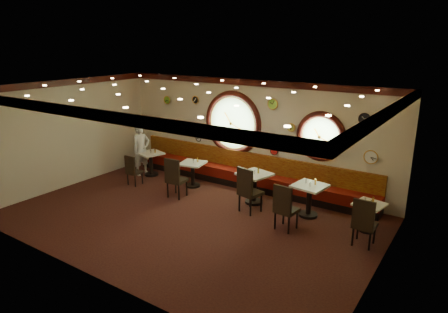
# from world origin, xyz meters

# --- Properties ---
(floor) EXTENTS (9.00, 6.00, 0.00)m
(floor) POSITION_xyz_m (0.00, 0.00, 0.00)
(floor) COLOR black
(floor) RESTS_ON ground
(ceiling) EXTENTS (9.00, 6.00, 0.02)m
(ceiling) POSITION_xyz_m (0.00, 0.00, 3.20)
(ceiling) COLOR #B48633
(ceiling) RESTS_ON wall_back
(wall_back) EXTENTS (9.00, 0.02, 3.20)m
(wall_back) POSITION_xyz_m (0.00, 3.00, 1.60)
(wall_back) COLOR beige
(wall_back) RESTS_ON floor
(wall_front) EXTENTS (9.00, 0.02, 3.20)m
(wall_front) POSITION_xyz_m (0.00, -3.00, 1.60)
(wall_front) COLOR beige
(wall_front) RESTS_ON floor
(wall_left) EXTENTS (0.02, 6.00, 3.20)m
(wall_left) POSITION_xyz_m (-4.50, 0.00, 1.60)
(wall_left) COLOR beige
(wall_left) RESTS_ON floor
(wall_right) EXTENTS (0.02, 6.00, 3.20)m
(wall_right) POSITION_xyz_m (4.50, 0.00, 1.60)
(wall_right) COLOR beige
(wall_right) RESTS_ON floor
(molding_back) EXTENTS (9.00, 0.10, 0.18)m
(molding_back) POSITION_xyz_m (0.00, 2.95, 3.11)
(molding_back) COLOR #330C09
(molding_back) RESTS_ON wall_back
(molding_front) EXTENTS (9.00, 0.10, 0.18)m
(molding_front) POSITION_xyz_m (0.00, -2.95, 3.11)
(molding_front) COLOR #330C09
(molding_front) RESTS_ON wall_back
(molding_left) EXTENTS (0.10, 6.00, 0.18)m
(molding_left) POSITION_xyz_m (-4.45, 0.00, 3.11)
(molding_left) COLOR #330C09
(molding_left) RESTS_ON wall_back
(molding_right) EXTENTS (0.10, 6.00, 0.18)m
(molding_right) POSITION_xyz_m (4.45, 0.00, 3.11)
(molding_right) COLOR #330C09
(molding_right) RESTS_ON wall_back
(banquette_base) EXTENTS (8.00, 0.55, 0.20)m
(banquette_base) POSITION_xyz_m (0.00, 2.72, 0.10)
(banquette_base) COLOR black
(banquette_base) RESTS_ON floor
(banquette_seat) EXTENTS (8.00, 0.55, 0.30)m
(banquette_seat) POSITION_xyz_m (0.00, 2.72, 0.35)
(banquette_seat) COLOR #5A0D07
(banquette_seat) RESTS_ON banquette_base
(banquette_back) EXTENTS (8.00, 0.10, 0.55)m
(banquette_back) POSITION_xyz_m (0.00, 2.94, 0.75)
(banquette_back) COLOR #641407
(banquette_back) RESTS_ON wall_back
(porthole_left_glass) EXTENTS (1.66, 0.02, 1.66)m
(porthole_left_glass) POSITION_xyz_m (-0.60, 3.00, 1.85)
(porthole_left_glass) COLOR #95D07C
(porthole_left_glass) RESTS_ON wall_back
(porthole_left_frame) EXTENTS (1.98, 0.18, 1.98)m
(porthole_left_frame) POSITION_xyz_m (-0.60, 2.98, 1.85)
(porthole_left_frame) COLOR #330C09
(porthole_left_frame) RESTS_ON wall_back
(porthole_left_ring) EXTENTS (1.61, 0.03, 1.61)m
(porthole_left_ring) POSITION_xyz_m (-0.60, 2.95, 1.85)
(porthole_left_ring) COLOR gold
(porthole_left_ring) RESTS_ON wall_back
(porthole_right_glass) EXTENTS (1.10, 0.02, 1.10)m
(porthole_right_glass) POSITION_xyz_m (2.20, 3.00, 1.80)
(porthole_right_glass) COLOR #95D07C
(porthole_right_glass) RESTS_ON wall_back
(porthole_right_frame) EXTENTS (1.38, 0.18, 1.38)m
(porthole_right_frame) POSITION_xyz_m (2.20, 2.98, 1.80)
(porthole_right_frame) COLOR #330C09
(porthole_right_frame) RESTS_ON wall_back
(porthole_right_ring) EXTENTS (1.09, 0.03, 1.09)m
(porthole_right_ring) POSITION_xyz_m (2.20, 2.95, 1.80)
(porthole_right_ring) COLOR gold
(porthole_right_ring) RESTS_ON wall_back
(wall_clock_0) EXTENTS (0.36, 0.03, 0.36)m
(wall_clock_0) POSITION_xyz_m (-2.30, 2.96, 1.50)
(wall_clock_0) COLOR yellow
(wall_clock_0) RESTS_ON wall_back
(wall_clock_1) EXTENTS (0.28, 0.03, 0.28)m
(wall_clock_1) POSITION_xyz_m (3.30, 2.96, 2.40)
(wall_clock_1) COLOR black
(wall_clock_1) RESTS_ON wall_back
(wall_clock_2) EXTENTS (0.24, 0.03, 0.24)m
(wall_clock_2) POSITION_xyz_m (-2.00, 2.96, 2.45)
(wall_clock_2) COLOR black
(wall_clock_2) RESTS_ON wall_back
(wall_clock_3) EXTENTS (0.24, 0.03, 0.24)m
(wall_clock_3) POSITION_xyz_m (0.85, 2.96, 1.20)
(wall_clock_3) COLOR red
(wall_clock_3) RESTS_ON wall_back
(wall_clock_4) EXTENTS (0.26, 0.03, 0.26)m
(wall_clock_4) POSITION_xyz_m (-3.20, 2.96, 2.35)
(wall_clock_4) COLOR #64AA22
(wall_clock_4) RESTS_ON wall_back
(wall_clock_5) EXTENTS (0.20, 0.03, 0.20)m
(wall_clock_5) POSITION_xyz_m (-1.90, 2.96, 1.20)
(wall_clock_5) COLOR silver
(wall_clock_5) RESTS_ON wall_back
(wall_clock_6) EXTENTS (0.22, 0.03, 0.22)m
(wall_clock_6) POSITION_xyz_m (1.35, 2.96, 1.95)
(wall_clock_6) COLOR #DBD549
(wall_clock_6) RESTS_ON wall_back
(wall_clock_7) EXTENTS (0.34, 0.03, 0.34)m
(wall_clock_7) POSITION_xyz_m (3.55, 2.96, 1.45)
(wall_clock_7) COLOR white
(wall_clock_7) RESTS_ON wall_back
(wall_clock_8) EXTENTS (0.30, 0.03, 0.30)m
(wall_clock_8) POSITION_xyz_m (0.75, 2.96, 2.55)
(wall_clock_8) COLOR #8AD643
(wall_clock_8) RESTS_ON wall_back
(wall_clock_9) EXTENTS (0.32, 0.03, 0.32)m
(wall_clock_9) POSITION_xyz_m (-3.60, 2.96, 1.55)
(wall_clock_9) COLOR red
(wall_clock_9) RESTS_ON wall_back
(table_a) EXTENTS (0.87, 0.87, 0.77)m
(table_a) POSITION_xyz_m (-3.09, 1.92, 0.49)
(table_a) COLOR black
(table_a) RESTS_ON floor
(table_b) EXTENTS (0.82, 0.82, 0.76)m
(table_b) POSITION_xyz_m (-1.30, 1.86, 0.48)
(table_b) COLOR black
(table_b) RESTS_ON floor
(table_c) EXTENTS (0.95, 0.95, 0.85)m
(table_c) POSITION_xyz_m (0.88, 1.77, 0.54)
(table_c) COLOR black
(table_c) RESTS_ON floor
(table_d) EXTENTS (0.84, 0.84, 0.83)m
(table_d) POSITION_xyz_m (2.44, 1.80, 0.52)
(table_d) COLOR black
(table_d) RESTS_ON floor
(table_e) EXTENTS (0.74, 0.74, 0.69)m
(table_e) POSITION_xyz_m (3.90, 1.78, 0.43)
(table_e) COLOR black
(table_e) RESTS_ON floor
(chair_a) EXTENTS (0.40, 0.40, 0.58)m
(chair_a) POSITION_xyz_m (-2.89, 0.92, 0.54)
(chair_a) COLOR black
(chair_a) RESTS_ON floor
(chair_b) EXTENTS (0.52, 0.52, 0.72)m
(chair_b) POSITION_xyz_m (-1.15, 0.85, 0.66)
(chair_b) COLOR black
(chair_b) RESTS_ON floor
(chair_c) EXTENTS (0.61, 0.61, 0.75)m
(chair_c) POSITION_xyz_m (1.05, 1.11, 0.70)
(chair_c) COLOR black
(chair_c) RESTS_ON floor
(chair_d) EXTENTS (0.52, 0.52, 0.70)m
(chair_d) POSITION_xyz_m (2.27, 0.72, 0.64)
(chair_d) COLOR black
(chair_d) RESTS_ON floor
(chair_e) EXTENTS (0.46, 0.46, 0.68)m
(chair_e) POSITION_xyz_m (4.00, 0.97, 0.63)
(chair_e) COLOR black
(chair_e) RESTS_ON floor
(condiment_a_salt) EXTENTS (0.03, 0.03, 0.09)m
(condiment_a_salt) POSITION_xyz_m (-3.17, 2.00, 0.82)
(condiment_a_salt) COLOR silver
(condiment_a_salt) RESTS_ON table_a
(condiment_b_salt) EXTENTS (0.03, 0.03, 0.09)m
(condiment_b_salt) POSITION_xyz_m (-1.35, 1.94, 0.80)
(condiment_b_salt) COLOR silver
(condiment_b_salt) RESTS_ON table_b
(condiment_c_salt) EXTENTS (0.04, 0.04, 0.10)m
(condiment_c_salt) POSITION_xyz_m (0.76, 1.76, 0.90)
(condiment_c_salt) COLOR silver
(condiment_c_salt) RESTS_ON table_c
(condiment_d_salt) EXTENTS (0.04, 0.04, 0.11)m
(condiment_d_salt) POSITION_xyz_m (2.30, 1.87, 0.88)
(condiment_d_salt) COLOR #BABABF
(condiment_d_salt) RESTS_ON table_d
(condiment_a_pepper) EXTENTS (0.04, 0.04, 0.10)m
(condiment_a_pepper) POSITION_xyz_m (-3.02, 1.87, 0.83)
(condiment_a_pepper) COLOR #B9BABE
(condiment_a_pepper) RESTS_ON table_a
(condiment_b_pepper) EXTENTS (0.04, 0.04, 0.11)m
(condiment_b_pepper) POSITION_xyz_m (-1.25, 1.84, 0.81)
(condiment_b_pepper) COLOR silver
(condiment_b_pepper) RESTS_ON table_b
(condiment_c_pepper) EXTENTS (0.04, 0.04, 0.10)m
(condiment_c_pepper) POSITION_xyz_m (0.92, 1.68, 0.91)
(condiment_c_pepper) COLOR #BABBBF
(condiment_c_pepper) RESTS_ON table_c
(condiment_d_pepper) EXTENTS (0.04, 0.04, 0.11)m
(condiment_d_pepper) POSITION_xyz_m (2.48, 1.71, 0.89)
(condiment_d_pepper) COLOR silver
(condiment_d_pepper) RESTS_ON table_d
(condiment_a_bottle) EXTENTS (0.04, 0.04, 0.14)m
(condiment_a_bottle) POSITION_xyz_m (-2.94, 1.99, 0.84)
(condiment_a_bottle) COLOR gold
(condiment_a_bottle) RESTS_ON table_a
(condiment_b_bottle) EXTENTS (0.05, 0.05, 0.15)m
(condiment_b_bottle) POSITION_xyz_m (-1.21, 1.99, 0.83)
(condiment_b_bottle) COLOR gold
(condiment_b_bottle) RESTS_ON table_b
(condiment_c_bottle) EXTENTS (0.05, 0.05, 0.16)m
(condiment_c_bottle) POSITION_xyz_m (0.97, 1.82, 0.93)
(condiment_c_bottle) COLOR yellow
(condiment_c_bottle) RESTS_ON table_c
(condiment_d_bottle) EXTENTS (0.05, 0.05, 0.15)m
(condiment_d_bottle) POSITION_xyz_m (2.54, 1.89, 0.90)
(condiment_d_bottle) COLOR gold
(condiment_d_bottle) RESTS_ON table_d
(condiment_e_salt) EXTENTS (0.03, 0.03, 0.10)m
(condiment_e_salt) POSITION_xyz_m (3.78, 1.82, 0.74)
(condiment_e_salt) COLOR silver
(condiment_e_salt) RESTS_ON table_e
(condiment_e_pepper) EXTENTS (0.04, 0.04, 0.11)m
(condiment_e_pepper) POSITION_xyz_m (3.94, 1.72, 0.74)
(condiment_e_pepper) COLOR silver
(condiment_e_pepper) RESTS_ON table_e
(condiment_e_bottle) EXTENTS (0.05, 0.05, 0.15)m
(condiment_e_bottle) POSITION_xyz_m (3.95, 1.84, 0.76)
(condiment_e_bottle) COLOR orange
(condiment_e_bottle) RESTS_ON table_e
(waiter) EXTENTS (0.53, 0.69, 1.68)m
(waiter) POSITION_xyz_m (-3.41, 1.84, 0.84)
(waiter) COLOR silver
(waiter) RESTS_ON floor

